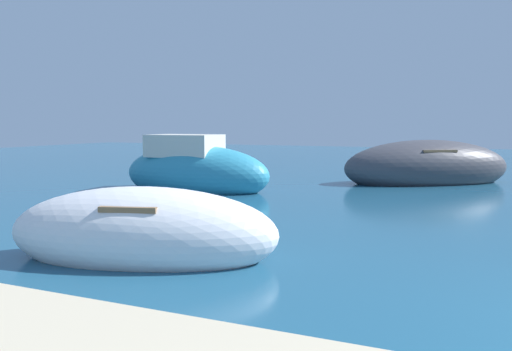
# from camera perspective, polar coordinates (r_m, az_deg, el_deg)

# --- Properties ---
(moored_boat_0) EXTENTS (4.94, 2.15, 2.17)m
(moored_boat_0) POSITION_cam_1_polar(r_m,az_deg,el_deg) (15.56, -7.13, 0.52)
(moored_boat_0) COLOR teal
(moored_boat_0) RESTS_ON ground
(moored_boat_3) EXTENTS (6.35, 5.16, 1.98)m
(moored_boat_3) POSITION_cam_1_polar(r_m,az_deg,el_deg) (18.34, 19.33, 0.88)
(moored_boat_3) COLOR #3F3F47
(moored_boat_3) RESTS_ON ground
(moored_boat_4) EXTENTS (4.50, 2.71, 1.46)m
(moored_boat_4) POSITION_cam_1_polar(r_m,az_deg,el_deg) (7.78, -13.05, -6.59)
(moored_boat_4) COLOR white
(moored_boat_4) RESTS_ON ground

